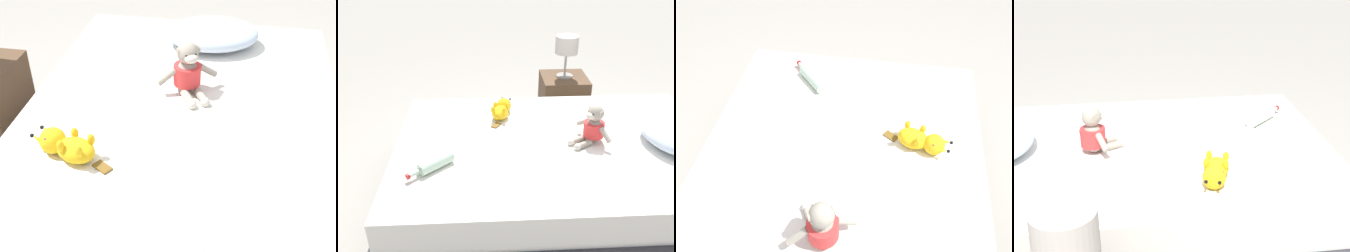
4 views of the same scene
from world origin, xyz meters
TOP-DOWN VIEW (x-y plane):
  - ground_plane at (0.00, 0.00)m, footprint 16.00×16.00m
  - bed at (0.00, 0.00)m, footprint 1.37×2.00m
  - pillow at (0.07, 0.67)m, footprint 0.54×0.43m
  - plush_monkey at (0.01, 0.20)m, footprint 0.27×0.25m
  - plush_yellow_creature at (-0.37, -0.32)m, footprint 0.33×0.17m

SIDE VIEW (x-z plane):
  - ground_plane at x=0.00m, z-range 0.00..0.00m
  - bed at x=0.00m, z-range 0.00..0.48m
  - plush_yellow_creature at x=-0.37m, z-range 0.48..0.59m
  - pillow at x=0.07m, z-range 0.49..0.62m
  - plush_monkey at x=0.01m, z-range 0.47..0.70m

